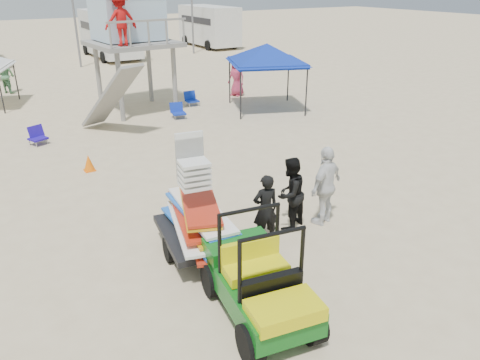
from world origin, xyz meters
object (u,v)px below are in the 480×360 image
surf_trailer (196,214)px  canopy_blue (267,47)px  man_left (265,209)px  lifeguard_tower (127,16)px  utility_cart (259,275)px

surf_trailer → canopy_blue: size_ratio=0.71×
man_left → lifeguard_tower: lifeguard_tower is taller
utility_cart → man_left: size_ratio=1.62×
surf_trailer → canopy_blue: 12.25m
lifeguard_tower → canopy_blue: lifeguard_tower is taller
surf_trailer → lifeguard_tower: 12.79m
utility_cart → canopy_blue: 14.09m
man_left → lifeguard_tower: size_ratio=0.30×
surf_trailer → lifeguard_tower: (3.03, 12.06, 3.00)m
canopy_blue → utility_cart: bearing=-125.0°
man_left → lifeguard_tower: 12.85m
utility_cart → lifeguard_tower: 15.03m
utility_cart → lifeguard_tower: (3.03, 14.40, 3.11)m
lifeguard_tower → utility_cart: bearing=-101.9°
lifeguard_tower → canopy_blue: size_ratio=1.40×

